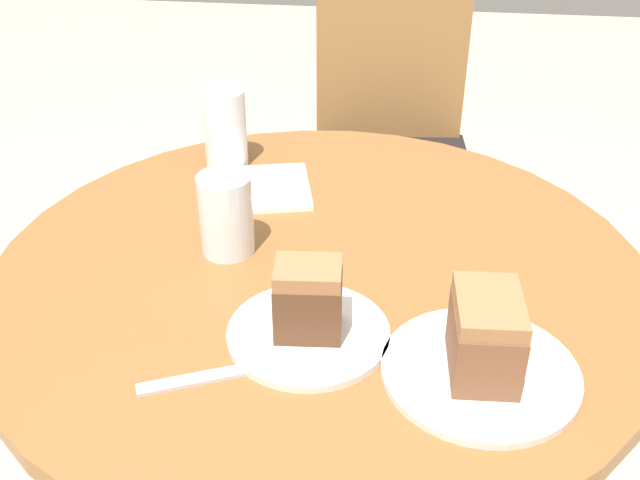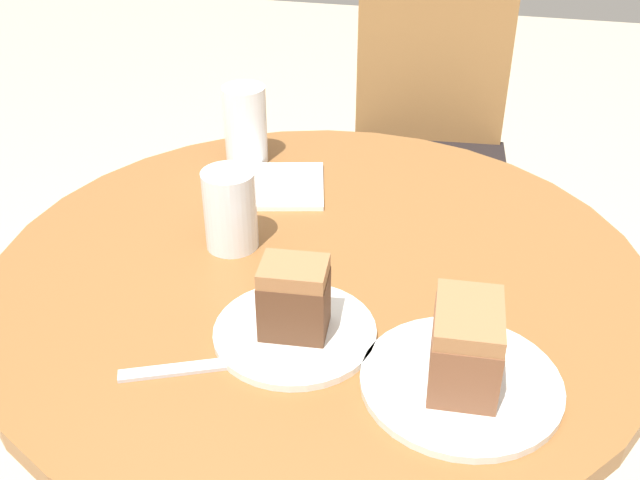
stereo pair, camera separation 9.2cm
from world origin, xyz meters
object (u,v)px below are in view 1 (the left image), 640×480
(cake_slice_near, at_px, (308,299))
(cake_slice_far, at_px, (485,335))
(chair, at_px, (390,155))
(glass_lemonade, at_px, (226,218))
(plate_near, at_px, (308,333))
(glass_water, at_px, (225,132))
(plate_far, at_px, (480,372))

(cake_slice_near, xyz_separation_m, cake_slice_far, (0.21, -0.04, 0.00))
(chair, xyz_separation_m, glass_lemonade, (-0.21, -0.85, 0.30))
(plate_near, relative_size, glass_water, 1.47)
(chair, xyz_separation_m, plate_far, (0.14, -1.08, 0.25))
(chair, distance_m, cake_slice_near, 1.08)
(cake_slice_far, height_order, glass_water, glass_water)
(plate_near, relative_size, plate_far, 0.88)
(plate_far, relative_size, cake_slice_far, 2.08)
(plate_far, xyz_separation_m, glass_lemonade, (-0.35, 0.22, 0.05))
(plate_near, distance_m, plate_far, 0.21)
(plate_near, distance_m, glass_water, 0.50)
(plate_far, bearing_deg, chair, 97.56)
(chair, height_order, glass_water, chair)
(cake_slice_near, relative_size, cake_slice_far, 0.87)
(cake_slice_near, xyz_separation_m, glass_lemonade, (-0.14, 0.18, -0.00))
(cake_slice_near, height_order, glass_water, glass_water)
(glass_lemonade, bearing_deg, plate_far, -32.64)
(chair, relative_size, plate_near, 4.41)
(cake_slice_far, bearing_deg, chair, 97.56)
(plate_near, height_order, glass_water, glass_water)
(cake_slice_far, height_order, glass_lemonade, glass_lemonade)
(plate_near, bearing_deg, plate_far, -11.82)
(glass_lemonade, bearing_deg, chair, 76.40)
(plate_far, relative_size, glass_lemonade, 1.92)
(plate_near, height_order, glass_lemonade, glass_lemonade)
(chair, distance_m, glass_water, 0.71)
(plate_near, bearing_deg, glass_lemonade, 128.38)
(plate_far, bearing_deg, plate_near, 168.18)
(chair, distance_m, plate_far, 1.11)
(chair, xyz_separation_m, cake_slice_near, (-0.06, -1.03, 0.30))
(cake_slice_near, relative_size, glass_water, 0.70)
(cake_slice_near, xyz_separation_m, glass_water, (-0.21, 0.45, 0.00))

